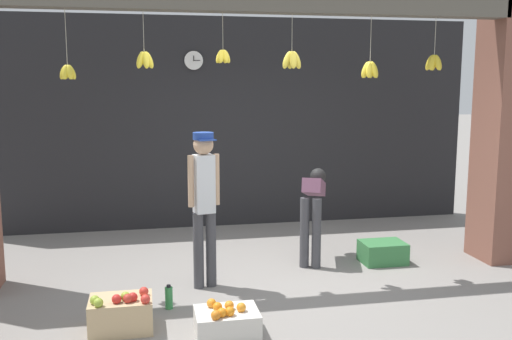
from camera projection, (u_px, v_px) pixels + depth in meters
name	position (u px, v px, depth m)	size (l,w,h in m)	color
ground_plane	(263.00, 282.00, 6.23)	(60.00, 60.00, 0.00)	gray
shop_back_wall	(227.00, 123.00, 8.55)	(7.55, 0.12, 3.12)	#232326
shop_pillar_right	(511.00, 133.00, 6.88)	(0.70, 0.60, 3.12)	brown
storefront_awning	(262.00, 5.00, 5.91)	(5.65, 0.29, 0.94)	#5B564C
shopkeeper	(204.00, 197.00, 5.94)	(0.34, 0.29, 1.66)	#424247
worker_stooping	(313.00, 203.00, 6.85)	(0.49, 0.80, 1.09)	#424247
fruit_crate_oranges	(227.00, 322.00, 4.90)	(0.54, 0.41, 0.30)	silver
fruit_crate_apples	(121.00, 313.00, 5.00)	(0.55, 0.40, 0.37)	tan
produce_box_green	(383.00, 252.00, 6.89)	(0.52, 0.39, 0.26)	#387A42
water_bottle	(169.00, 298.00, 5.49)	(0.07, 0.07, 0.24)	#38934C
wall_clock	(194.00, 60.00, 8.25)	(0.29, 0.03, 0.29)	black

